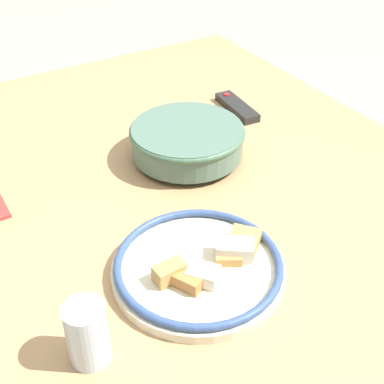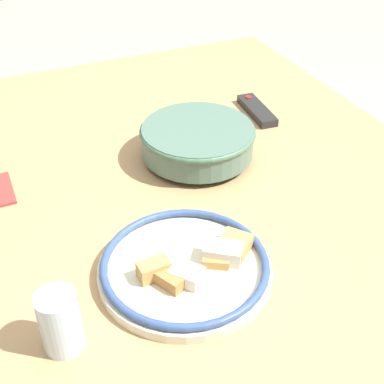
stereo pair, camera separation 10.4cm
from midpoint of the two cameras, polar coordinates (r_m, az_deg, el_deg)
The scene contains 6 objects.
ground_plane at distance 1.69m, azimuth 1.36°, elevation -18.70°, with size 8.00×8.00×0.00m, color #B7A88E.
dining_table at distance 1.21m, azimuth 1.80°, elevation -0.64°, with size 1.31×1.07×0.73m.
noodle_bowl at distance 1.18m, azimuth 3.11°, elevation 5.46°, with size 0.26×0.26×0.08m.
food_plate at distance 0.91m, azimuth 2.71°, elevation -8.10°, with size 0.30×0.30×0.05m.
tv_remote at distance 1.40m, azimuth 9.07°, elevation 8.54°, with size 0.16×0.06×0.02m.
drinking_glass at distance 0.80m, azimuth -10.22°, elevation -13.62°, with size 0.06×0.06×0.10m.
Camera 2 is at (0.89, -0.38, 1.39)m, focal length 50.00 mm.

